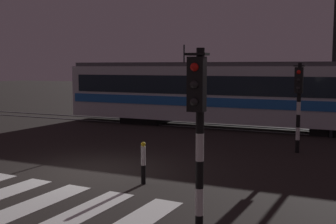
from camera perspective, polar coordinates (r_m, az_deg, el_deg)
ground_plane at (r=12.58m, az=-10.56°, el=-7.89°), size 120.00×120.00×0.00m
rail_near at (r=20.90m, az=4.55°, el=-2.13°), size 80.00×0.12×0.03m
rail_far at (r=22.24m, az=5.81°, el=-1.64°), size 80.00×0.12×0.03m
crosswalk_zebra at (r=10.11m, az=-21.85°, el=-11.70°), size 7.22×4.20×0.02m
traffic_light_corner_far_right at (r=15.27m, az=17.34°, el=2.36°), size 0.36×0.42×3.17m
traffic_light_corner_near_right at (r=7.01m, az=4.12°, el=-0.61°), size 0.36×0.42×3.35m
street_lamp_trackside_right at (r=18.99m, az=21.82°, el=11.67°), size 0.44×1.21×7.99m
tram at (r=20.96m, az=8.87°, el=2.61°), size 17.76×2.58×4.15m
bollard_island_edge at (r=10.93m, az=-3.37°, el=-6.93°), size 0.12×0.12×1.11m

